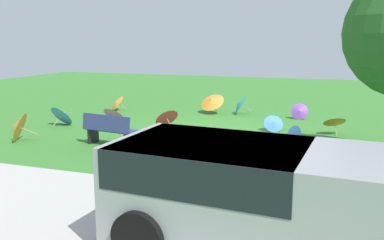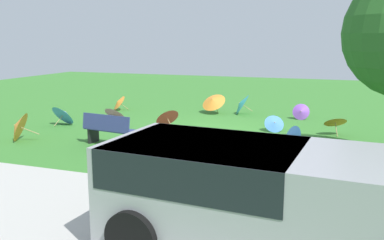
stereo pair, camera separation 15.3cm
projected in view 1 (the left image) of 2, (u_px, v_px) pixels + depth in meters
The scene contains 16 objects.
ground at pixel (216, 131), 13.74m from camera, with size 40.00×40.00×0.00m, color #387A2D.
road_strip at pixel (98, 219), 7.06m from camera, with size 40.00×4.08×0.01m, color #B2AFA8.
van_dark at pixel (264, 191), 5.79m from camera, with size 4.72×2.40×1.53m.
park_bench at pixel (109, 130), 11.84m from camera, with size 1.65×0.70×0.90m.
parasol_purple_0 at pixel (300, 111), 15.75m from camera, with size 0.64×0.63×0.62m.
parasol_blue_0 at pixel (63, 114), 14.70m from camera, with size 1.03×0.91×0.78m.
parasol_orange_0 at pixel (17, 127), 12.31m from camera, with size 0.99×1.04×0.90m.
parasol_teal_0 at pixel (239, 104), 16.82m from camera, with size 0.86×1.03×0.85m.
parasol_blue_1 at pixel (274, 123), 13.72m from camera, with size 0.76×0.69×0.56m.
parasol_orange_1 at pixel (212, 101), 16.92m from camera, with size 1.16×1.11×0.89m.
parasol_blue_2 at pixel (143, 140), 11.19m from camera, with size 0.66×0.71×0.68m.
parasol_orange_3 at pixel (117, 102), 17.76m from camera, with size 0.85×0.86×0.65m.
parasol_blue_3 at pixel (291, 138), 11.30m from camera, with size 0.78×0.78×0.72m.
parasol_orange_4 at pixel (334, 121), 13.23m from camera, with size 0.89×0.87×0.68m.
parasol_pink_0 at pixel (115, 113), 15.05m from camera, with size 0.89×0.80×0.67m.
parasol_red_2 at pixel (166, 117), 14.15m from camera, with size 0.99×1.02×0.74m.
Camera 1 is at (-3.66, 12.93, 2.97)m, focal length 39.43 mm.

